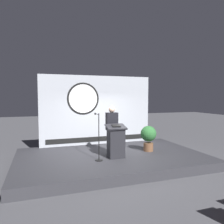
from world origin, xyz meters
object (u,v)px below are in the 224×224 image
podium (116,141)px  potted_plant (148,136)px  microphone_stand (98,143)px  speaker_person (112,130)px

podium → potted_plant: 1.51m
potted_plant → podium: bearing=-163.2°
microphone_stand → potted_plant: bearing=14.2°
speaker_person → potted_plant: bearing=-1.7°
speaker_person → potted_plant: speaker_person is taller
speaker_person → podium: bearing=-92.4°
potted_plant → microphone_stand: bearing=-165.8°
speaker_person → microphone_stand: size_ratio=1.12×
podium → speaker_person: size_ratio=0.66×
podium → potted_plant: (1.45, 0.44, 0.03)m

